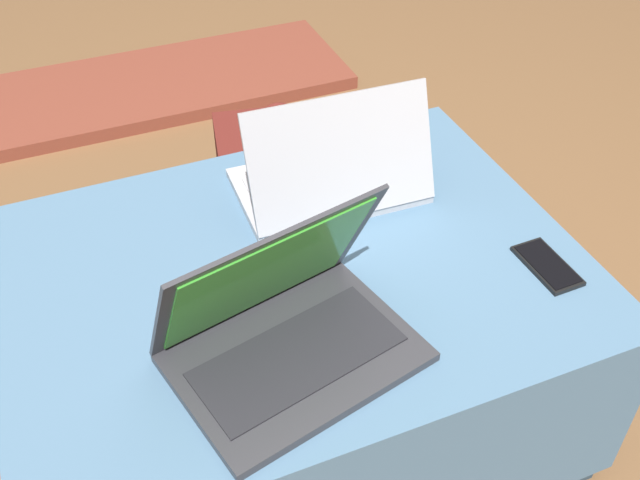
{
  "coord_description": "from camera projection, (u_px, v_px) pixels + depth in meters",
  "views": [
    {
      "loc": [
        -0.32,
        -0.9,
        1.33
      ],
      "look_at": [
        0.04,
        -0.04,
        0.51
      ],
      "focal_mm": 42.0,
      "sensor_mm": 36.0,
      "label": 1
    }
  ],
  "objects": [
    {
      "name": "fireplace_hearth",
      "position": [
        145.0,
        88.0,
        2.6
      ],
      "size": [
        1.4,
        0.5,
        0.04
      ],
      "color": "brown",
      "rests_on": "ground_plane"
    },
    {
      "name": "cell_phone",
      "position": [
        547.0,
        265.0,
        1.31
      ],
      "size": [
        0.07,
        0.13,
        0.01
      ],
      "rotation": [
        0.0,
        0.0,
        3.17
      ],
      "color": "black",
      "rests_on": "ottoman"
    },
    {
      "name": "ground_plane",
      "position": [
        297.0,
        415.0,
        1.59
      ],
      "size": [
        14.0,
        14.0,
        0.0
      ],
      "primitive_type": "plane",
      "color": "brown"
    },
    {
      "name": "laptop_far",
      "position": [
        332.0,
        176.0,
        1.44
      ],
      "size": [
        0.36,
        0.24,
        0.23
      ],
      "rotation": [
        0.0,
        0.0,
        3.11
      ],
      "color": "#B7B7BC",
      "rests_on": "ottoman"
    },
    {
      "name": "laptop_near",
      "position": [
        286.0,
        328.0,
        1.13
      ],
      "size": [
        0.41,
        0.34,
        0.25
      ],
      "rotation": [
        0.0,
        0.0,
        0.23
      ],
      "color": "#333338",
      "rests_on": "ottoman"
    },
    {
      "name": "ottoman",
      "position": [
        294.0,
        348.0,
        1.45
      ],
      "size": [
        1.01,
        0.76,
        0.43
      ],
      "color": "#2A3D4E",
      "rests_on": "ground_plane"
    },
    {
      "name": "backpack",
      "position": [
        280.0,
        191.0,
        1.88
      ],
      "size": [
        0.33,
        0.29,
        0.45
      ],
      "rotation": [
        0.0,
        0.0,
        2.94
      ],
      "color": "#5B1E19",
      "rests_on": "ground_plane"
    }
  ]
}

